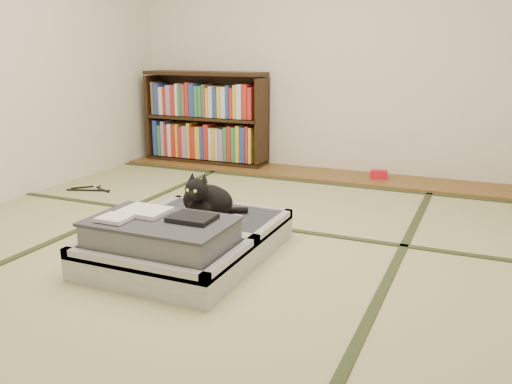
% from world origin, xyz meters
% --- Properties ---
extents(floor, '(4.50, 4.50, 0.00)m').
position_xyz_m(floor, '(0.00, 0.00, 0.00)').
color(floor, tan).
rests_on(floor, ground).
extents(wood_strip, '(4.00, 0.50, 0.02)m').
position_xyz_m(wood_strip, '(0.00, 2.00, 0.01)').
color(wood_strip, brown).
rests_on(wood_strip, ground).
extents(red_item, '(0.17, 0.12, 0.07)m').
position_xyz_m(red_item, '(0.52, 2.03, 0.06)').
color(red_item, red).
rests_on(red_item, wood_strip).
extents(tatami_borders, '(4.00, 4.50, 0.01)m').
position_xyz_m(tatami_borders, '(0.00, 0.49, 0.00)').
color(tatami_borders, '#2D381E').
rests_on(tatami_borders, ground).
extents(bookcase, '(1.27, 0.29, 0.92)m').
position_xyz_m(bookcase, '(-1.26, 2.07, 0.45)').
color(bookcase, black).
rests_on(bookcase, wood_strip).
extents(suitcase, '(0.84, 1.12, 0.33)m').
position_xyz_m(suitcase, '(-0.10, -0.31, 0.12)').
color(suitcase, silver).
rests_on(suitcase, floor).
extents(cat, '(0.37, 0.37, 0.30)m').
position_xyz_m(cat, '(-0.12, -0.02, 0.27)').
color(cat, black).
rests_on(cat, suitcase).
extents(cable_coil, '(0.12, 0.12, 0.03)m').
position_xyz_m(cable_coil, '(0.06, 0.00, 0.17)').
color(cable_coil, white).
rests_on(cable_coil, suitcase).
extents(hanger, '(0.38, 0.23, 0.01)m').
position_xyz_m(hanger, '(-1.62, 0.71, 0.01)').
color(hanger, black).
rests_on(hanger, floor).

